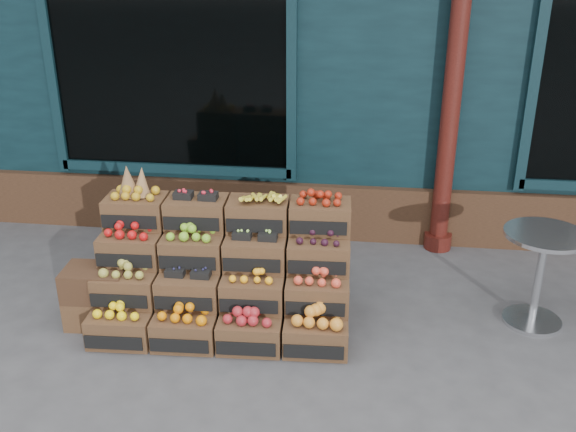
# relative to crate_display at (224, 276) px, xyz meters

# --- Properties ---
(ground) EXTENTS (60.00, 60.00, 0.00)m
(ground) POSITION_rel_crate_display_xyz_m (0.70, -0.43, -0.39)
(ground) COLOR #404043
(ground) RESTS_ON ground
(crate_display) EXTENTS (2.09, 1.09, 1.28)m
(crate_display) POSITION_rel_crate_display_xyz_m (0.00, 0.00, 0.00)
(crate_display) COLOR #4E331E
(crate_display) RESTS_ON ground
(spare_crates) EXTENTS (0.53, 0.38, 0.51)m
(spare_crates) POSITION_rel_crate_display_xyz_m (-1.02, -0.22, -0.14)
(spare_crates) COLOR #4E331E
(spare_crates) RESTS_ON ground
(bistro_table) EXTENTS (0.66, 0.66, 0.82)m
(bistro_table) POSITION_rel_crate_display_xyz_m (2.56, 0.26, 0.12)
(bistro_table) COLOR silver
(bistro_table) RESTS_ON ground
(shopkeeper) EXTENTS (0.87, 0.74, 2.02)m
(shopkeeper) POSITION_rel_crate_display_xyz_m (-1.00, 2.41, 0.62)
(shopkeeper) COLOR #1A5B28
(shopkeeper) RESTS_ON ground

